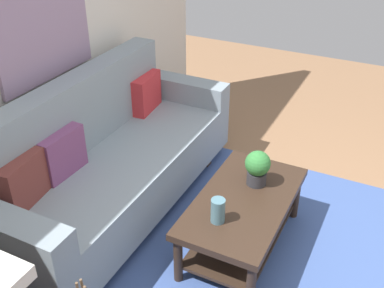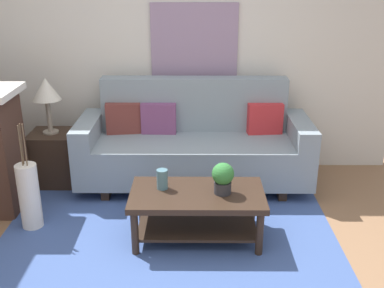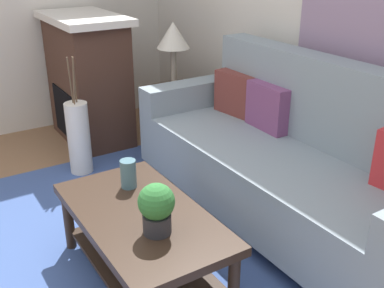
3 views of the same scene
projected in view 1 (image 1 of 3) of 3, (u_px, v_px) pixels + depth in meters
name	position (u px, v px, depth m)	size (l,w,h in m)	color
wall_back	(15.00, 44.00, 3.11)	(4.81, 0.10, 2.70)	silver
area_rug	(230.00, 268.00, 3.18)	(2.84, 2.13, 0.01)	#3D5693
couch	(111.00, 162.00, 3.54)	(2.34, 0.84, 1.08)	gray
throw_pillow_maroon	(23.00, 182.00, 2.90)	(0.36, 0.12, 0.32)	brown
throw_pillow_plum	(62.00, 154.00, 3.18)	(0.36, 0.12, 0.32)	#7A4270
throw_pillow_crimson	(146.00, 93.00, 4.02)	(0.36, 0.12, 0.32)	red
coffee_table	(243.00, 212.00, 3.21)	(1.10, 0.60, 0.43)	#332319
tabletop_vase	(218.00, 211.00, 2.92)	(0.09, 0.09, 0.17)	slate
potted_plant_tabletop	(257.00, 167.00, 3.23)	(0.18, 0.18, 0.26)	#2D2D33
framed_painting	(43.00, 26.00, 3.21)	(0.91, 0.03, 0.77)	gray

